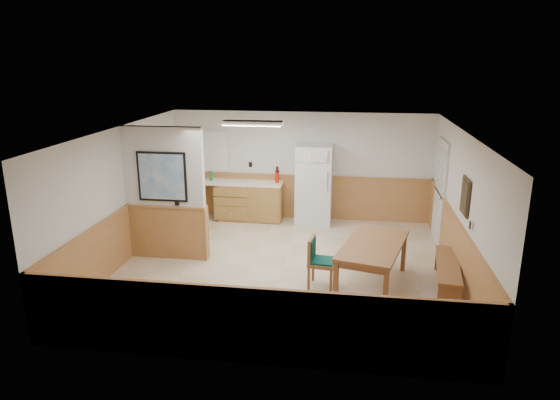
% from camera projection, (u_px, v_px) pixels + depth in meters
% --- Properties ---
extents(ground, '(6.00, 6.00, 0.00)m').
position_uv_depth(ground, '(284.00, 267.00, 9.08)').
color(ground, beige).
rests_on(ground, ground).
extents(ceiling, '(6.00, 6.00, 0.02)m').
position_uv_depth(ceiling, '(284.00, 131.00, 8.39)').
color(ceiling, white).
rests_on(ceiling, back_wall).
extents(back_wall, '(6.00, 0.02, 2.50)m').
position_uv_depth(back_wall, '(301.00, 166.00, 11.59)').
color(back_wall, silver).
rests_on(back_wall, ground).
extents(right_wall, '(0.02, 6.00, 2.50)m').
position_uv_depth(right_wall, '(462.00, 209.00, 8.33)').
color(right_wall, silver).
rests_on(right_wall, ground).
extents(left_wall, '(0.02, 6.00, 2.50)m').
position_uv_depth(left_wall, '(122.00, 195.00, 9.15)').
color(left_wall, silver).
rests_on(left_wall, ground).
extents(wainscot_back, '(6.00, 0.04, 1.00)m').
position_uv_depth(wainscot_back, '(301.00, 197.00, 11.78)').
color(wainscot_back, '#B77449').
rests_on(wainscot_back, ground).
extents(wainscot_right, '(0.04, 6.00, 1.00)m').
position_uv_depth(wainscot_right, '(456.00, 251.00, 8.54)').
color(wainscot_right, '#B77449').
rests_on(wainscot_right, ground).
extents(wainscot_left, '(0.04, 6.00, 1.00)m').
position_uv_depth(wainscot_left, '(127.00, 234.00, 9.35)').
color(wainscot_left, '#B77449').
rests_on(wainscot_left, ground).
extents(partition_wall, '(1.50, 0.20, 2.50)m').
position_uv_depth(partition_wall, '(165.00, 195.00, 9.23)').
color(partition_wall, silver).
rests_on(partition_wall, ground).
extents(kitchen_counter, '(2.20, 0.61, 1.00)m').
position_uv_depth(kitchen_counter, '(248.00, 200.00, 11.67)').
color(kitchen_counter, olive).
rests_on(kitchen_counter, ground).
extents(exterior_door, '(0.07, 1.02, 2.15)m').
position_uv_depth(exterior_door, '(440.00, 191.00, 10.20)').
color(exterior_door, silver).
rests_on(exterior_door, ground).
extents(kitchen_window, '(0.80, 0.04, 1.00)m').
position_uv_depth(kitchen_window, '(213.00, 151.00, 11.77)').
color(kitchen_window, silver).
rests_on(kitchen_window, back_wall).
extents(wall_painting, '(0.04, 0.50, 0.60)m').
position_uv_depth(wall_painting, '(465.00, 196.00, 7.96)').
color(wall_painting, '#382816').
rests_on(wall_painting, right_wall).
extents(fluorescent_fixture, '(1.20, 0.30, 0.09)m').
position_uv_depth(fluorescent_fixture, '(252.00, 123.00, 9.75)').
color(fluorescent_fixture, silver).
rests_on(fluorescent_fixture, ceiling).
extents(refrigerator, '(0.80, 0.72, 1.81)m').
position_uv_depth(refrigerator, '(314.00, 185.00, 11.29)').
color(refrigerator, silver).
rests_on(refrigerator, ground).
extents(dining_table, '(1.30, 1.94, 0.75)m').
position_uv_depth(dining_table, '(373.00, 249.00, 8.19)').
color(dining_table, brown).
rests_on(dining_table, ground).
extents(dining_bench, '(0.56, 1.66, 0.45)m').
position_uv_depth(dining_bench, '(448.00, 269.00, 8.17)').
color(dining_bench, brown).
rests_on(dining_bench, ground).
extents(dining_chair, '(0.64, 0.48, 0.85)m').
position_uv_depth(dining_chair, '(317.00, 258.00, 8.23)').
color(dining_chair, brown).
rests_on(dining_chair, ground).
extents(fire_extinguisher, '(0.12, 0.12, 0.39)m').
position_uv_depth(fire_extinguisher, '(277.00, 176.00, 11.42)').
color(fire_extinguisher, red).
rests_on(fire_extinguisher, kitchen_counter).
extents(soap_bottle, '(0.08, 0.08, 0.22)m').
position_uv_depth(soap_bottle, '(211.00, 176.00, 11.66)').
color(soap_bottle, '#167E2A').
rests_on(soap_bottle, kitchen_counter).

